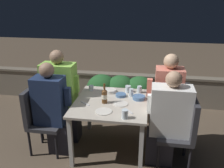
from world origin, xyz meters
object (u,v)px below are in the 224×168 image
object	(u,v)px
chair_left_near	(39,115)
beer_bottle	(104,96)
chair_right_far	(179,113)
person_green_blouse	(62,97)
chair_left_far	(50,105)
chair_right_near	(184,127)
person_coral_top	(165,102)
person_white_polo	(167,120)
person_navy_jumper	(53,109)

from	to	relation	value
chair_left_near	beer_bottle	size ratio (longest dim) A/B	3.43
chair_right_far	person_green_blouse	bearing A→B (deg)	-178.98
chair_left_far	chair_right_near	size ratio (longest dim) A/B	1.00
person_green_blouse	chair_right_near	size ratio (longest dim) A/B	1.49
person_coral_top	chair_left_far	bearing A→B (deg)	-178.98
person_green_blouse	person_coral_top	bearing A→B (deg)	1.16
chair_right_near	person_coral_top	world-z (taller)	person_coral_top
person_white_polo	chair_left_near	bearing A→B (deg)	179.37
chair_left_near	person_green_blouse	bearing A→B (deg)	54.35
person_navy_jumper	person_coral_top	distance (m)	1.50
chair_left_near	chair_right_near	world-z (taller)	same
person_white_polo	chair_right_near	bearing A→B (deg)	0.00
chair_left_far	chair_left_near	bearing A→B (deg)	-93.69
chair_left_near	person_coral_top	size ratio (longest dim) A/B	0.67
person_white_polo	chair_right_far	size ratio (longest dim) A/B	1.36
chair_left_far	person_green_blouse	size ratio (longest dim) A/B	0.67
chair_left_near	chair_left_far	size ratio (longest dim) A/B	1.00
person_navy_jumper	person_white_polo	size ratio (longest dim) A/B	1.02
person_navy_jumper	person_white_polo	xyz separation A→B (m)	(1.47, -0.02, -0.02)
person_navy_jumper	beer_bottle	world-z (taller)	person_navy_jumper
chair_right_far	person_white_polo	bearing A→B (deg)	-118.01
person_green_blouse	beer_bottle	xyz separation A→B (m)	(0.66, -0.19, 0.15)
beer_bottle	chair_left_far	bearing A→B (deg)	167.21
chair_left_near	person_navy_jumper	world-z (taller)	person_navy_jumper
person_white_polo	chair_right_far	xyz separation A→B (m)	(0.19, 0.35, -0.08)
chair_left_far	person_white_polo	size ratio (longest dim) A/B	0.73
chair_left_near	beer_bottle	xyz separation A→B (m)	(0.88, 0.11, 0.29)
chair_left_near	chair_right_near	size ratio (longest dim) A/B	1.00
person_navy_jumper	chair_left_near	bearing A→B (deg)	180.00
chair_left_near	person_navy_jumper	xyz separation A→B (m)	(0.20, 0.00, 0.10)
beer_bottle	person_navy_jumper	bearing A→B (deg)	-170.65
chair_left_near	person_green_blouse	size ratio (longest dim) A/B	0.67
chair_left_far	person_coral_top	distance (m)	1.65
person_coral_top	beer_bottle	xyz separation A→B (m)	(-0.79, -0.22, 0.14)
chair_left_near	person_green_blouse	distance (m)	0.40
chair_right_near	person_white_polo	distance (m)	0.22
person_green_blouse	person_white_polo	bearing A→B (deg)	-12.53
person_coral_top	beer_bottle	distance (m)	0.83
person_white_polo	beer_bottle	xyz separation A→B (m)	(-0.80, 0.13, 0.21)
chair_left_far	chair_right_near	world-z (taller)	same
person_navy_jumper	person_coral_top	world-z (taller)	person_coral_top
person_navy_jumper	person_green_blouse	world-z (taller)	person_green_blouse
person_navy_jumper	chair_left_far	bearing A→B (deg)	120.82
chair_right_far	beer_bottle	distance (m)	1.05
chair_left_near	person_navy_jumper	distance (m)	0.23
chair_left_near	person_white_polo	xyz separation A→B (m)	(1.67, -0.02, 0.08)
chair_right_near	beer_bottle	distance (m)	1.05
person_green_blouse	chair_right_near	world-z (taller)	person_green_blouse
chair_right_near	chair_left_far	bearing A→B (deg)	170.12
chair_left_far	beer_bottle	bearing A→B (deg)	-12.79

